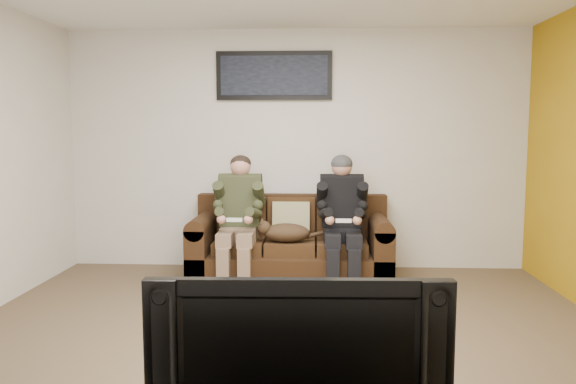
# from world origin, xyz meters

# --- Properties ---
(floor) EXTENTS (5.00, 5.00, 0.00)m
(floor) POSITION_xyz_m (0.00, 0.00, 0.00)
(floor) COLOR brown
(floor) RESTS_ON ground
(wall_back) EXTENTS (5.00, 0.00, 5.00)m
(wall_back) POSITION_xyz_m (0.00, 2.25, 1.30)
(wall_back) COLOR beige
(wall_back) RESTS_ON ground
(wall_front) EXTENTS (5.00, 0.00, 5.00)m
(wall_front) POSITION_xyz_m (0.00, -2.25, 1.30)
(wall_front) COLOR beige
(wall_front) RESTS_ON ground
(sofa) EXTENTS (2.02, 0.87, 0.83)m
(sofa) POSITION_xyz_m (-0.04, 1.82, 0.31)
(sofa) COLOR black
(sofa) RESTS_ON ground
(throw_pillow) EXTENTS (0.39, 0.18, 0.38)m
(throw_pillow) POSITION_xyz_m (-0.04, 1.86, 0.59)
(throw_pillow) COLOR #989064
(throw_pillow) RESTS_ON sofa
(throw_blanket) EXTENTS (0.41, 0.20, 0.07)m
(throw_blanket) POSITION_xyz_m (-0.65, 2.08, 0.83)
(throw_blanket) COLOR #B9B588
(throw_blanket) RESTS_ON sofa
(person_left) EXTENTS (0.51, 0.87, 1.26)m
(person_left) POSITION_xyz_m (-0.56, 1.65, 0.70)
(person_left) COLOR #7D644E
(person_left) RESTS_ON sofa
(person_right) EXTENTS (0.51, 0.86, 1.27)m
(person_right) POSITION_xyz_m (0.48, 1.65, 0.70)
(person_right) COLOR black
(person_right) RESTS_ON sofa
(cat) EXTENTS (0.66, 0.26, 0.24)m
(cat) POSITION_xyz_m (-0.09, 1.59, 0.50)
(cat) COLOR #49321D
(cat) RESTS_ON sofa
(framed_poster) EXTENTS (1.25, 0.05, 0.52)m
(framed_poster) POSITION_xyz_m (-0.24, 2.22, 2.10)
(framed_poster) COLOR black
(framed_poster) RESTS_ON wall_back
(television) EXTENTS (1.06, 0.17, 0.61)m
(television) POSITION_xyz_m (0.15, -1.95, 0.71)
(television) COLOR black
(television) RESTS_ON tv_stand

